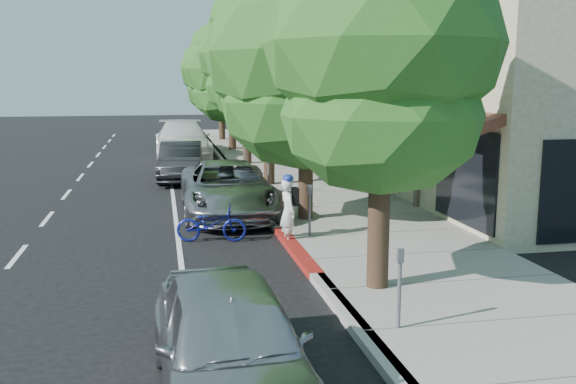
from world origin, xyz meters
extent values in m
plane|color=black|center=(0.00, 0.00, 0.00)|extent=(120.00, 120.00, 0.00)
cube|color=gray|center=(2.30, 8.00, 0.07)|extent=(4.60, 56.00, 0.15)
cube|color=#9E998E|center=(0.00, 8.00, 0.07)|extent=(0.30, 56.00, 0.15)
cube|color=maroon|center=(0.00, 1.00, 0.07)|extent=(0.32, 4.00, 0.15)
cube|color=beige|center=(9.60, 18.00, 3.50)|extent=(10.00, 36.00, 7.00)
cylinder|color=black|center=(0.90, -2.00, 1.28)|extent=(0.40, 0.40, 2.56)
ellipsoid|color=#195519|center=(0.90, -2.00, 3.30)|extent=(3.62, 3.62, 2.89)
ellipsoid|color=#195519|center=(0.90, -2.00, 4.54)|extent=(4.26, 4.26, 3.40)
cylinder|color=black|center=(0.90, 4.00, 1.30)|extent=(0.40, 0.40, 2.60)
ellipsoid|color=#195519|center=(0.90, 4.00, 3.34)|extent=(4.66, 4.66, 3.73)
ellipsoid|color=#195519|center=(0.90, 4.00, 4.61)|extent=(5.48, 5.48, 4.38)
ellipsoid|color=#195519|center=(0.90, 4.00, 5.94)|extent=(4.11, 4.11, 3.29)
cylinder|color=black|center=(0.90, 10.00, 1.38)|extent=(0.40, 0.40, 2.75)
ellipsoid|color=#195519|center=(0.90, 10.00, 3.54)|extent=(3.98, 3.98, 3.19)
ellipsoid|color=#195519|center=(0.90, 10.00, 4.88)|extent=(4.69, 4.69, 3.75)
ellipsoid|color=#195519|center=(0.90, 10.00, 6.30)|extent=(3.51, 3.51, 2.81)
cylinder|color=black|center=(0.90, 16.00, 1.42)|extent=(0.40, 0.40, 2.84)
ellipsoid|color=#195519|center=(0.90, 16.00, 3.65)|extent=(3.77, 3.77, 3.01)
ellipsoid|color=#195519|center=(0.90, 16.00, 5.03)|extent=(4.43, 4.43, 3.54)
ellipsoid|color=#195519|center=(0.90, 16.00, 6.49)|extent=(3.32, 3.32, 2.66)
cylinder|color=black|center=(0.90, 22.00, 1.26)|extent=(0.40, 0.40, 2.52)
ellipsoid|color=#195519|center=(0.90, 22.00, 3.24)|extent=(4.36, 4.36, 3.49)
ellipsoid|color=#195519|center=(0.90, 22.00, 4.46)|extent=(5.13, 5.13, 4.10)
ellipsoid|color=#195519|center=(0.90, 22.00, 5.76)|extent=(3.85, 3.85, 3.08)
cylinder|color=black|center=(0.90, 28.00, 1.29)|extent=(0.40, 0.40, 2.59)
ellipsoid|color=#195519|center=(0.90, 28.00, 3.32)|extent=(4.42, 4.42, 3.54)
ellipsoid|color=#195519|center=(0.90, 28.00, 4.58)|extent=(5.20, 5.20, 4.16)
ellipsoid|color=#195519|center=(0.90, 28.00, 5.91)|extent=(3.90, 3.90, 3.12)
imported|color=white|center=(0.00, 1.92, 0.79)|extent=(0.47, 0.63, 1.58)
imported|color=navy|center=(-1.80, 2.49, 0.45)|extent=(1.78, 0.90, 0.89)
imported|color=#9B9A9F|center=(-1.08, 5.50, 0.78)|extent=(2.65, 5.64, 1.56)
imported|color=black|center=(-2.20, 12.45, 0.75)|extent=(1.92, 4.64, 1.49)
imported|color=white|center=(-1.89, 19.14, 0.93)|extent=(2.65, 6.41, 1.85)
imported|color=black|center=(-1.71, 21.50, 0.86)|extent=(2.22, 5.10, 1.71)
imported|color=#A8A9AD|center=(-2.20, -5.50, 0.76)|extent=(1.96, 4.53, 1.52)
imported|color=black|center=(3.52, 8.95, 0.96)|extent=(0.96, 0.87, 1.62)
camera|label=1|loc=(-2.94, -12.85, 3.92)|focal=40.00mm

